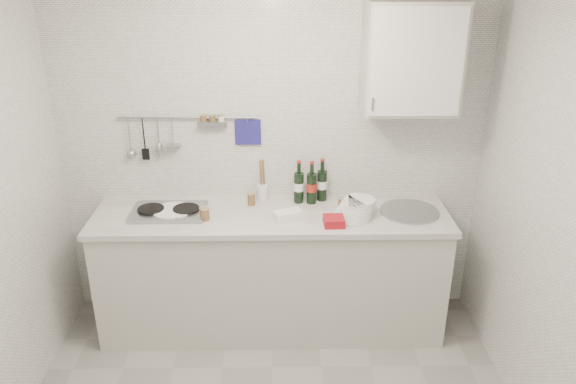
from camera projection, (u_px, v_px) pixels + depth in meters
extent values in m
cube|color=silver|center=(271.00, 153.00, 3.98)|extent=(3.00, 0.02, 2.50)
cube|color=silver|center=(576.00, 249.00, 2.72)|extent=(0.02, 2.80, 2.50)
cube|color=#B6B1A8|center=(272.00, 273.00, 4.03)|extent=(2.40, 0.60, 0.88)
cube|color=silver|center=(271.00, 216.00, 3.85)|extent=(2.44, 0.64, 0.04)
cube|color=black|center=(273.00, 316.00, 4.21)|extent=(2.34, 0.52, 0.10)
cube|color=#93969B|center=(169.00, 212.00, 3.83)|extent=(0.50, 0.32, 0.03)
cylinder|color=black|center=(151.00, 209.00, 3.82)|extent=(0.18, 0.18, 0.01)
cylinder|color=black|center=(186.00, 209.00, 3.82)|extent=(0.18, 0.18, 0.01)
cylinder|color=#93969B|center=(409.00, 211.00, 3.85)|extent=(0.40, 0.40, 0.02)
cylinder|color=#93969B|center=(409.00, 219.00, 3.87)|extent=(0.34, 0.34, 0.10)
cylinder|color=#93969B|center=(187.00, 118.00, 3.84)|extent=(0.95, 0.02, 0.02)
cube|color=navy|center=(248.00, 132.00, 3.90)|extent=(0.18, 0.02, 0.18)
cube|color=#B6B1A8|center=(411.00, 57.00, 3.55)|extent=(0.60, 0.35, 0.70)
cube|color=white|center=(418.00, 63.00, 3.39)|extent=(0.56, 0.01, 0.66)
cylinder|color=#93969B|center=(373.00, 104.00, 3.48)|extent=(0.01, 0.01, 0.08)
cylinder|color=#4E6DB1|center=(171.00, 214.00, 3.81)|extent=(0.28, 0.28, 0.01)
cylinder|color=#4E6DB1|center=(172.00, 212.00, 3.81)|extent=(0.27, 0.27, 0.01)
cylinder|color=#4E6DB1|center=(172.00, 210.00, 3.81)|extent=(0.27, 0.27, 0.01)
cylinder|color=white|center=(352.00, 217.00, 3.77)|extent=(0.26, 0.26, 0.01)
cylinder|color=white|center=(353.00, 215.00, 3.77)|extent=(0.25, 0.25, 0.01)
cylinder|color=white|center=(354.00, 213.00, 3.77)|extent=(0.25, 0.25, 0.01)
cylinder|color=white|center=(355.00, 210.00, 3.77)|extent=(0.24, 0.24, 0.01)
cylinder|color=white|center=(356.00, 208.00, 3.77)|extent=(0.23, 0.23, 0.01)
cylinder|color=white|center=(357.00, 206.00, 3.77)|extent=(0.23, 0.23, 0.01)
cylinder|color=white|center=(358.00, 204.00, 3.77)|extent=(0.22, 0.22, 0.01)
cylinder|color=white|center=(359.00, 202.00, 3.76)|extent=(0.22, 0.22, 0.01)
cylinder|color=white|center=(360.00, 200.00, 3.76)|extent=(0.21, 0.21, 0.01)
cube|color=white|center=(288.00, 215.00, 3.75)|extent=(0.21, 0.16, 0.06)
cube|color=red|center=(334.00, 221.00, 3.67)|extent=(0.14, 0.14, 0.06)
cylinder|color=white|center=(262.00, 192.00, 4.02)|extent=(0.08, 0.08, 0.11)
cylinder|color=brown|center=(263.00, 174.00, 3.97)|extent=(0.02, 0.06, 0.23)
cylinder|color=brown|center=(261.00, 175.00, 3.98)|extent=(0.02, 0.04, 0.21)
cylinder|color=brown|center=(251.00, 199.00, 3.95)|extent=(0.05, 0.05, 0.08)
cylinder|color=tan|center=(251.00, 193.00, 3.93)|extent=(0.06, 0.06, 0.01)
cylinder|color=brown|center=(358.00, 199.00, 3.98)|extent=(0.06, 0.06, 0.07)
cylinder|color=tan|center=(358.00, 194.00, 3.96)|extent=(0.06, 0.06, 0.01)
cylinder|color=brown|center=(342.00, 203.00, 3.91)|extent=(0.06, 0.06, 0.07)
cylinder|color=tan|center=(343.00, 198.00, 3.90)|extent=(0.07, 0.07, 0.01)
cylinder|color=brown|center=(205.00, 214.00, 3.73)|extent=(0.06, 0.06, 0.08)
cylinder|color=tan|center=(204.00, 208.00, 3.71)|extent=(0.07, 0.07, 0.01)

